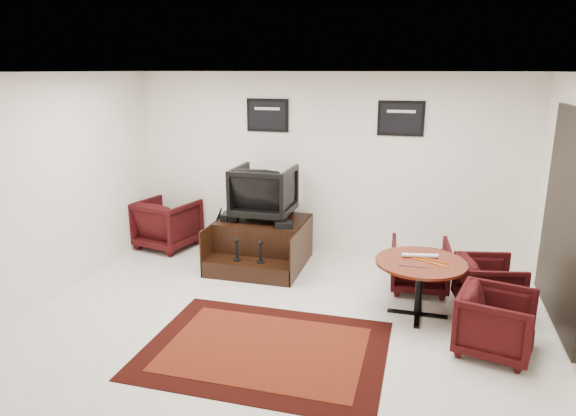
% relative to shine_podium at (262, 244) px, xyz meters
% --- Properties ---
extents(ground, '(6.00, 6.00, 0.00)m').
position_rel_shine_podium_xyz_m(ground, '(0.80, -1.81, -0.31)').
color(ground, white).
rests_on(ground, ground).
extents(room_shell, '(6.02, 5.02, 2.81)m').
position_rel_shine_podium_xyz_m(room_shell, '(1.20, -1.68, 1.48)').
color(room_shell, white).
rests_on(room_shell, ground).
extents(area_rug, '(2.48, 1.86, 0.01)m').
position_rel_shine_podium_xyz_m(area_rug, '(0.80, -2.35, -0.30)').
color(area_rug, black).
rests_on(area_rug, ground).
extents(shine_podium, '(1.30, 1.34, 0.67)m').
position_rel_shine_podium_xyz_m(shine_podium, '(0.00, 0.00, 0.00)').
color(shine_podium, black).
rests_on(shine_podium, ground).
extents(shine_chair, '(0.86, 0.81, 0.88)m').
position_rel_shine_podium_xyz_m(shine_chair, '(0.00, 0.14, 0.80)').
color(shine_chair, black).
rests_on(shine_chair, shine_podium).
extents(shoes_pair, '(0.26, 0.30, 0.10)m').
position_rel_shine_podium_xyz_m(shoes_pair, '(-0.46, -0.09, 0.41)').
color(shoes_pair, black).
rests_on(shoes_pair, shine_podium).
extents(polish_kit, '(0.29, 0.24, 0.09)m').
position_rel_shine_podium_xyz_m(polish_kit, '(0.42, -0.26, 0.41)').
color(polish_kit, black).
rests_on(polish_kit, shine_podium).
extents(umbrella_black, '(0.29, 0.11, 0.79)m').
position_rel_shine_podium_xyz_m(umbrella_black, '(-0.73, -0.17, 0.09)').
color(umbrella_black, black).
rests_on(umbrella_black, ground).
extents(umbrella_hooked, '(0.32, 0.12, 0.85)m').
position_rel_shine_podium_xyz_m(umbrella_hooked, '(-0.76, -0.02, 0.12)').
color(umbrella_hooked, black).
rests_on(umbrella_hooked, ground).
extents(armchair_side, '(1.01, 0.96, 0.88)m').
position_rel_shine_podium_xyz_m(armchair_side, '(-1.72, 0.29, 0.13)').
color(armchair_side, black).
rests_on(armchair_side, ground).
extents(meeting_table, '(1.04, 1.04, 0.68)m').
position_rel_shine_podium_xyz_m(meeting_table, '(2.31, -1.12, 0.29)').
color(meeting_table, '#4E160B').
rests_on(meeting_table, ground).
extents(table_chair_back, '(0.78, 0.73, 0.75)m').
position_rel_shine_podium_xyz_m(table_chair_back, '(2.30, -0.35, 0.06)').
color(table_chair_back, black).
rests_on(table_chair_back, ground).
extents(table_chair_window, '(0.77, 0.80, 0.71)m').
position_rel_shine_podium_xyz_m(table_chair_window, '(3.12, -0.74, 0.05)').
color(table_chair_window, black).
rests_on(table_chair_window, ground).
extents(table_chair_corner, '(0.82, 0.85, 0.74)m').
position_rel_shine_podium_xyz_m(table_chair_corner, '(3.09, -1.78, 0.06)').
color(table_chair_corner, black).
rests_on(table_chair_corner, ground).
extents(paper_roll, '(0.42, 0.12, 0.05)m').
position_rel_shine_podium_xyz_m(paper_roll, '(2.30, -1.00, 0.40)').
color(paper_roll, silver).
rests_on(paper_roll, meeting_table).
extents(table_clutter, '(0.56, 0.36, 0.01)m').
position_rel_shine_podium_xyz_m(table_clutter, '(2.39, -1.15, 0.38)').
color(table_clutter, orange).
rests_on(table_clutter, meeting_table).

